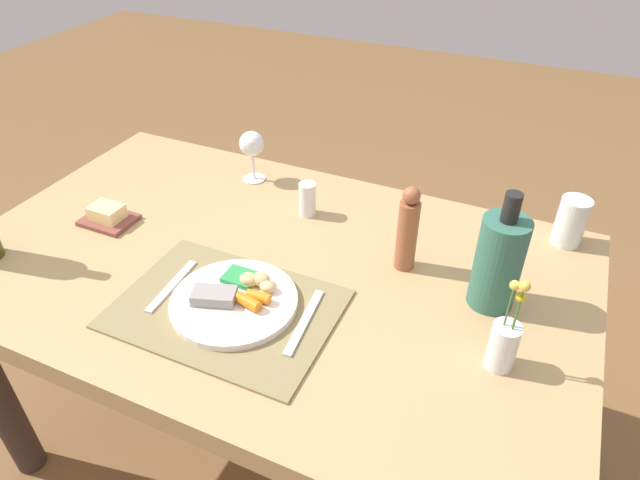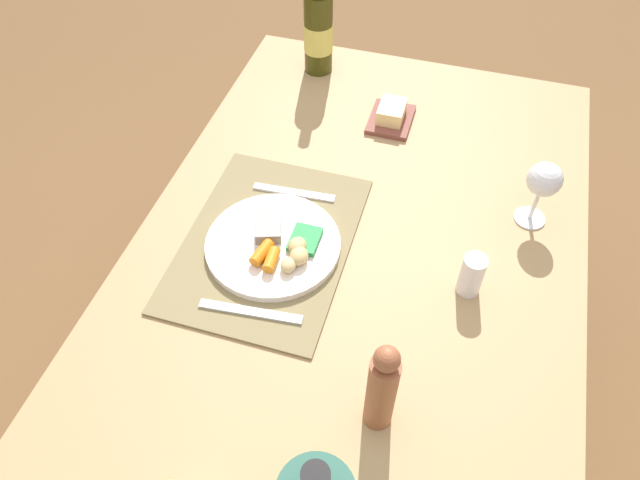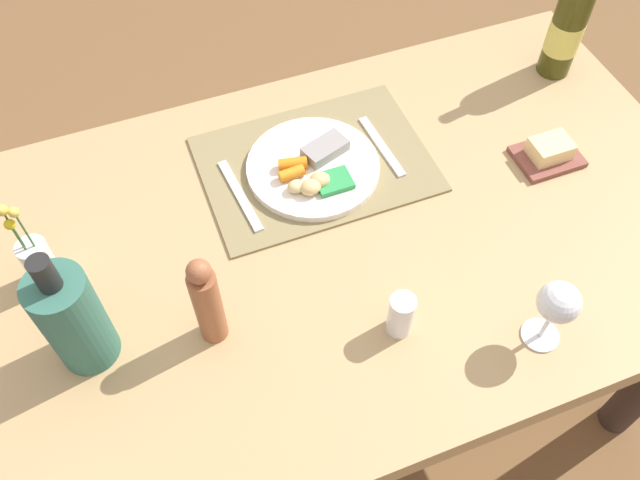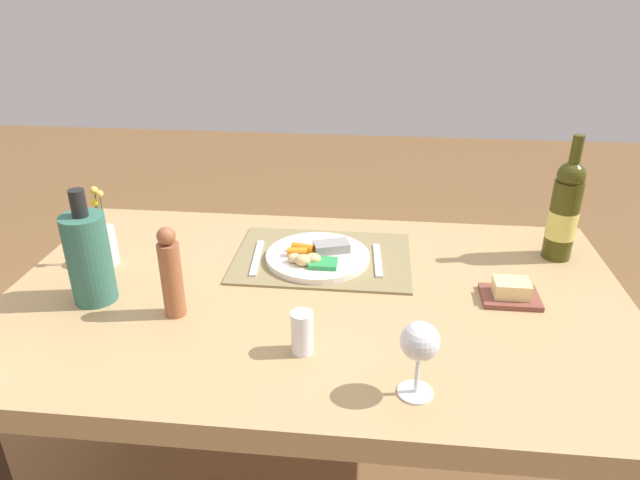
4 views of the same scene
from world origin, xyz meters
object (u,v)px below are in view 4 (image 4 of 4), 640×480
(flower_vase, at_px, (106,242))
(cooler_bottle, at_px, (89,257))
(salt_shaker, at_px, (300,332))
(pepper_mill, at_px, (171,274))
(dining_table, at_px, (315,327))
(wine_bottle, at_px, (564,211))
(wine_glass, at_px, (420,344))
(butter_dish, at_px, (511,292))
(fork, at_px, (378,260))
(knife, at_px, (257,258))
(dinner_plate, at_px, (317,256))

(flower_vase, bearing_deg, cooler_bottle, 105.68)
(salt_shaker, relative_size, pepper_mill, 0.43)
(dining_table, xyz_separation_m, wine_bottle, (-0.61, -0.25, 0.23))
(pepper_mill, bearing_deg, wine_glass, 158.13)
(salt_shaker, distance_m, butter_dish, 0.51)
(fork, xyz_separation_m, knife, (0.31, 0.02, 0.00))
(dining_table, bearing_deg, fork, -130.64)
(knife, relative_size, pepper_mill, 0.92)
(butter_dish, bearing_deg, cooler_bottle, 5.92)
(knife, bearing_deg, salt_shaker, 108.53)
(dinner_plate, xyz_separation_m, flower_vase, (0.53, 0.06, 0.04))
(knife, relative_size, salt_shaker, 2.14)
(pepper_mill, bearing_deg, dining_table, -158.14)
(fork, relative_size, cooler_bottle, 0.67)
(cooler_bottle, relative_size, butter_dish, 2.05)
(dining_table, relative_size, pepper_mill, 6.95)
(pepper_mill, xyz_separation_m, wine_bottle, (-0.90, -0.37, 0.03))
(flower_vase, bearing_deg, salt_shaker, 149.60)
(dining_table, bearing_deg, butter_dish, -177.36)
(wine_bottle, bearing_deg, wine_glass, 55.83)
(butter_dish, bearing_deg, dining_table, 2.64)
(wine_bottle, xyz_separation_m, butter_dish, (0.16, 0.23, -0.11))
(dinner_plate, bearing_deg, dining_table, 94.33)
(salt_shaker, xyz_separation_m, wine_glass, (-0.22, 0.10, 0.06))
(fork, bearing_deg, dining_table, 45.85)
(fork, height_order, pepper_mill, pepper_mill)
(flower_vase, bearing_deg, wine_glass, 151.31)
(dinner_plate, bearing_deg, knife, 2.77)
(fork, distance_m, wine_bottle, 0.49)
(fork, xyz_separation_m, wine_bottle, (-0.46, -0.08, 0.12))
(wine_glass, bearing_deg, knife, -50.64)
(salt_shaker, relative_size, butter_dish, 0.69)
(dining_table, xyz_separation_m, pepper_mill, (0.29, 0.12, 0.20))
(knife, height_order, butter_dish, butter_dish)
(dining_table, height_order, cooler_bottle, cooler_bottle)
(wine_glass, relative_size, pepper_mill, 0.71)
(knife, bearing_deg, wine_glass, 124.02)
(flower_vase, xyz_separation_m, cooler_bottle, (-0.05, 0.17, 0.05))
(dining_table, relative_size, dinner_plate, 5.44)
(salt_shaker, bearing_deg, dining_table, -91.12)
(dinner_plate, xyz_separation_m, pepper_mill, (0.28, 0.27, 0.08))
(wine_glass, height_order, butter_dish, wine_glass)
(pepper_mill, relative_size, butter_dish, 1.61)
(cooler_bottle, height_order, wine_bottle, wine_bottle)
(pepper_mill, height_order, wine_bottle, wine_bottle)
(flower_vase, bearing_deg, fork, -173.88)
(dinner_plate, xyz_separation_m, fork, (-0.15, -0.01, -0.01))
(flower_vase, distance_m, cooler_bottle, 0.18)
(butter_dish, bearing_deg, salt_shaker, 28.39)
(fork, relative_size, wine_bottle, 0.55)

